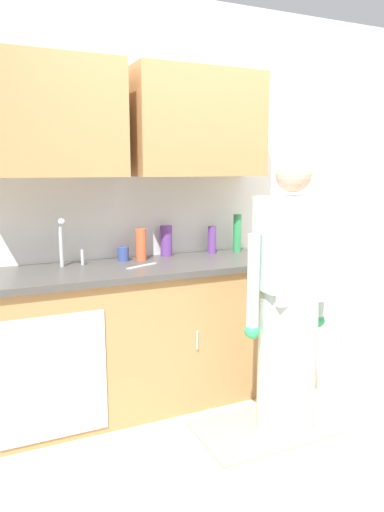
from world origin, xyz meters
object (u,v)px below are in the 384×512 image
(bottle_water_tall, at_px, (141,245))
(person_at_sink, at_px, (288,319))
(knife_on_counter, at_px, (142,266))
(sink, at_px, (73,273))
(bottle_water_short, at_px, (166,241))
(bottle_cleaner_spray, at_px, (212,240))
(bottle_dish_liquid, at_px, (237,233))
(cup_by_sink, at_px, (123,254))

(bottle_water_tall, bearing_deg, person_at_sink, -54.99)
(person_at_sink, xyz_separation_m, knife_on_counter, (-0.66, 0.66, 0.25))
(sink, bearing_deg, bottle_water_tall, 16.18)
(bottle_water_tall, relative_size, bottle_water_short, 0.99)
(bottle_water_tall, bearing_deg, bottle_cleaner_spray, 5.24)
(sink, bearing_deg, bottle_water_short, 18.09)
(bottle_water_tall, xyz_separation_m, bottle_cleaner_spray, (0.56, 0.05, -0.01))
(bottle_water_short, xyz_separation_m, bottle_cleaner_spray, (0.34, -0.04, -0.01))
(sink, bearing_deg, person_at_sink, -33.34)
(bottle_dish_liquid, distance_m, bottle_cleaner_spray, 0.20)
(bottle_dish_liquid, bearing_deg, knife_on_counter, -164.71)
(person_at_sink, distance_m, bottle_cleaner_spray, 0.97)
(bottle_dish_liquid, bearing_deg, bottle_water_short, 173.76)
(bottle_cleaner_spray, bearing_deg, cup_by_sink, -178.59)
(person_at_sink, xyz_separation_m, bottle_water_tall, (-0.60, 0.86, 0.36))
(sink, distance_m, bottle_cleaner_spray, 1.07)
(sink, relative_size, knife_on_counter, 2.08)
(person_at_sink, distance_m, bottle_water_tall, 1.10)
(cup_by_sink, bearing_deg, bottle_cleaner_spray, 1.41)
(knife_on_counter, bearing_deg, bottle_water_short, 20.49)
(bottle_cleaner_spray, distance_m, cup_by_sink, 0.68)
(bottle_water_short, bearing_deg, knife_on_counter, -134.56)
(bottle_cleaner_spray, bearing_deg, bottle_water_short, 173.80)
(bottle_water_tall, height_order, bottle_cleaner_spray, bottle_water_tall)
(person_at_sink, distance_m, knife_on_counter, 0.97)
(sink, height_order, bottle_dish_liquid, sink)
(bottle_dish_liquid, relative_size, bottle_cleaner_spray, 1.41)
(bottle_water_tall, relative_size, bottle_cleaner_spray, 1.09)
(bottle_cleaner_spray, xyz_separation_m, knife_on_counter, (-0.62, -0.25, -0.10))
(sink, distance_m, bottle_water_tall, 0.52)
(bottle_cleaner_spray, bearing_deg, sink, -169.59)
(person_at_sink, relative_size, bottle_water_short, 7.47)
(cup_by_sink, bearing_deg, bottle_dish_liquid, -0.35)
(bottle_dish_liquid, distance_m, cup_by_sink, 0.88)
(sink, xyz_separation_m, bottle_water_tall, (0.49, 0.14, 0.12))
(bottle_water_short, xyz_separation_m, knife_on_counter, (-0.28, -0.28, -0.11))
(bottle_water_short, bearing_deg, bottle_dish_liquid, -6.24)
(knife_on_counter, bearing_deg, person_at_sink, -69.90)
(bottle_dish_liquid, bearing_deg, cup_by_sink, 179.65)
(bottle_water_tall, relative_size, cup_by_sink, 2.33)
(bottle_dish_liquid, bearing_deg, bottle_cleaner_spray, 173.68)
(cup_by_sink, bearing_deg, bottle_water_tall, -17.09)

